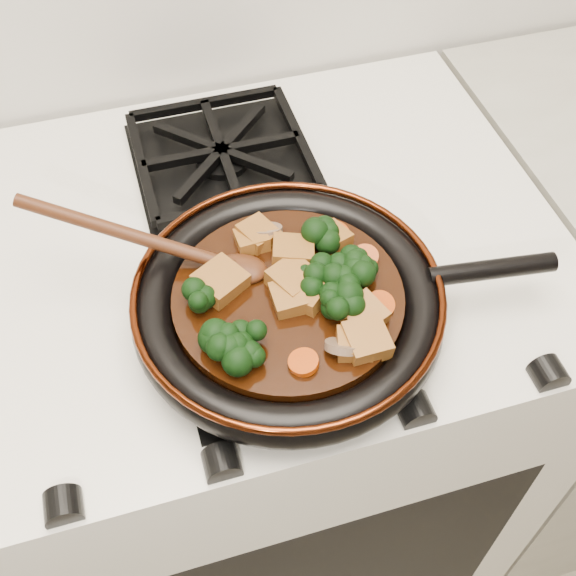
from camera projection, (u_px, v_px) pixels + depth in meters
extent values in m
cube|color=silver|center=(260.00, 416.00, 1.23)|extent=(0.76, 0.60, 0.90)
cylinder|color=black|center=(288.00, 309.00, 0.77)|extent=(0.30, 0.30, 0.01)
torus|color=black|center=(288.00, 304.00, 0.76)|extent=(0.33, 0.33, 0.04)
torus|color=#461A0A|center=(288.00, 292.00, 0.75)|extent=(0.33, 0.33, 0.01)
cylinder|color=black|center=(492.00, 269.00, 0.77)|extent=(0.14, 0.04, 0.02)
cylinder|color=black|center=(288.00, 300.00, 0.76)|extent=(0.24, 0.24, 0.02)
cube|color=brown|center=(322.00, 279.00, 0.75)|extent=(0.05, 0.05, 0.03)
cube|color=brown|center=(355.00, 344.00, 0.70)|extent=(0.04, 0.04, 0.02)
cube|color=brown|center=(307.00, 296.00, 0.74)|extent=(0.05, 0.05, 0.02)
cube|color=brown|center=(258.00, 235.00, 0.79)|extent=(0.05, 0.05, 0.03)
cube|color=brown|center=(293.00, 253.00, 0.77)|extent=(0.06, 0.05, 0.03)
cube|color=brown|center=(333.00, 238.00, 0.79)|extent=(0.04, 0.05, 0.02)
cube|color=brown|center=(289.00, 299.00, 0.74)|extent=(0.03, 0.04, 0.02)
cube|color=brown|center=(220.00, 282.00, 0.75)|extent=(0.06, 0.06, 0.03)
cube|color=brown|center=(363.00, 316.00, 0.72)|extent=(0.05, 0.05, 0.03)
cube|color=brown|center=(293.00, 280.00, 0.75)|extent=(0.06, 0.06, 0.03)
cube|color=brown|center=(366.00, 340.00, 0.70)|extent=(0.04, 0.04, 0.03)
cube|color=brown|center=(252.00, 240.00, 0.79)|extent=(0.04, 0.03, 0.02)
cylinder|color=#B23704|center=(304.00, 362.00, 0.69)|extent=(0.03, 0.03, 0.01)
cylinder|color=#B23704|center=(337.00, 231.00, 0.80)|extent=(0.03, 0.03, 0.02)
cylinder|color=#B23704|center=(380.00, 305.00, 0.74)|extent=(0.03, 0.03, 0.02)
cylinder|color=#B23704|center=(367.00, 313.00, 0.73)|extent=(0.03, 0.03, 0.02)
cylinder|color=#B23704|center=(365.00, 257.00, 0.78)|extent=(0.03, 0.03, 0.02)
cylinder|color=brown|center=(343.00, 346.00, 0.70)|extent=(0.05, 0.05, 0.03)
cylinder|color=brown|center=(266.00, 230.00, 0.80)|extent=(0.04, 0.04, 0.02)
cylinder|color=brown|center=(203.00, 287.00, 0.75)|extent=(0.03, 0.04, 0.03)
ellipsoid|color=#421F0E|center=(241.00, 269.00, 0.77)|extent=(0.07, 0.06, 0.02)
cylinder|color=#421F0E|center=(130.00, 235.00, 0.76)|extent=(0.02, 0.02, 0.24)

